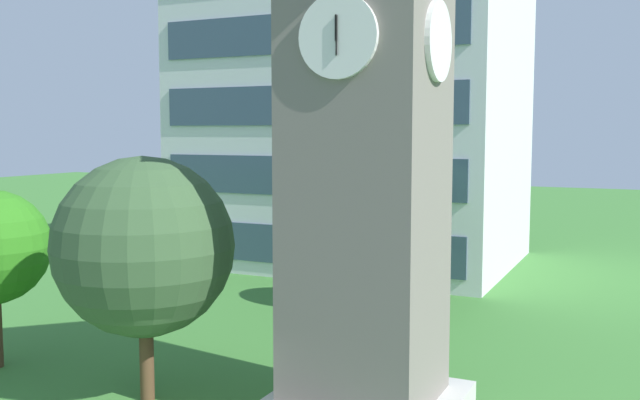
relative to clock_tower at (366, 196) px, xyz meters
name	(u,v)px	position (x,y,z in m)	size (l,w,h in m)	color
office_building	(357,109)	(-8.31, 19.69, 2.66)	(16.12, 12.22, 16.00)	silver
clock_tower	(366,196)	(0.00, 0.00, 0.00)	(4.27, 4.27, 11.84)	slate
tree_near_tower	(144,247)	(-5.52, -1.08, -1.40)	(4.52, 4.52, 6.21)	#513823
tree_streetside	(387,212)	(-2.98, 9.73, -1.51)	(3.25, 3.25, 5.47)	#513823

